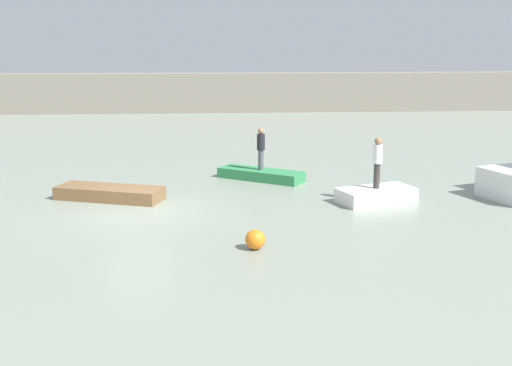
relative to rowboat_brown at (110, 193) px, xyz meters
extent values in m
plane|color=gray|center=(1.16, -1.76, -0.23)|extent=(120.00, 120.00, 0.00)
cube|color=gray|center=(1.16, 26.75, 1.25)|extent=(80.00, 1.20, 2.96)
cube|color=brown|center=(0.00, 0.00, 0.00)|extent=(3.98, 2.41, 0.45)
cube|color=#2D7F47|center=(5.58, 2.84, -0.02)|extent=(3.50, 2.82, 0.41)
cube|color=white|center=(9.29, -1.06, 0.02)|extent=(2.91, 2.12, 0.50)
cylinder|color=#4C4C56|center=(5.58, 2.84, 0.59)|extent=(0.22, 0.22, 0.81)
cylinder|color=black|center=(5.58, 2.84, 1.31)|extent=(0.32, 0.32, 0.63)
sphere|color=#936B4C|center=(5.58, 2.84, 1.75)|extent=(0.25, 0.25, 0.25)
cylinder|color=#38332D|center=(9.29, -1.06, 0.71)|extent=(0.22, 0.22, 0.87)
cylinder|color=white|center=(9.29, -1.06, 1.47)|extent=(0.32, 0.32, 0.64)
sphere|color=#936B4C|center=(9.29, -1.06, 1.92)|extent=(0.25, 0.25, 0.25)
sphere|color=orange|center=(4.74, -5.84, 0.05)|extent=(0.55, 0.55, 0.55)
camera|label=1|loc=(3.57, -22.43, 5.39)|focal=45.28mm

